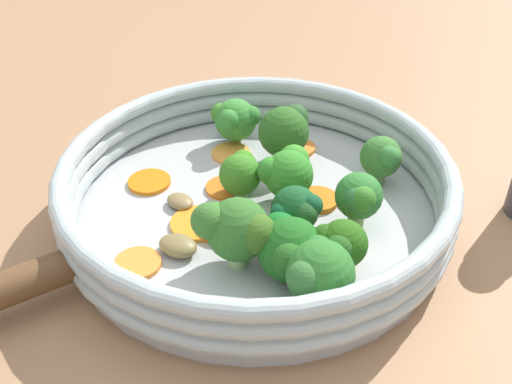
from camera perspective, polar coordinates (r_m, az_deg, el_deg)
ground_plane at (r=0.51m, az=0.00°, el=-2.62°), size 4.00×4.00×0.00m
skillet at (r=0.51m, az=0.00°, el=-2.01°), size 0.31×0.31×0.01m
skillet_rim_wall at (r=0.49m, az=0.00°, el=0.76°), size 0.33×0.33×0.05m
skillet_rivet_left at (r=0.49m, az=-16.86°, el=-4.48°), size 0.01×0.01×0.01m
skillet_rivet_right at (r=0.44m, az=-13.99°, el=-9.39°), size 0.01×0.01×0.01m
carrot_slice_0 at (r=0.58m, az=3.71°, el=4.30°), size 0.04×0.04×0.00m
carrot_slice_1 at (r=0.45m, az=3.82°, el=-6.28°), size 0.04×0.04×0.00m
carrot_slice_2 at (r=0.46m, az=7.17°, el=-5.36°), size 0.07×0.07×0.01m
carrot_slice_3 at (r=0.51m, az=5.91°, el=-0.75°), size 0.05×0.05×0.00m
carrot_slice_4 at (r=0.54m, az=-10.13°, el=0.96°), size 0.04×0.04×0.00m
carrot_slice_5 at (r=0.46m, az=-11.22°, el=-6.71°), size 0.05×0.05×0.00m
carrot_slice_6 at (r=0.49m, az=-5.58°, el=-2.98°), size 0.06×0.06×0.00m
carrot_slice_7 at (r=0.48m, az=-3.23°, el=-3.28°), size 0.06×0.06×0.01m
carrot_slice_8 at (r=0.57m, az=-2.42°, el=3.71°), size 0.04×0.04×0.00m
carrot_slice_9 at (r=0.53m, az=-2.94°, el=0.41°), size 0.04×0.04×0.00m
carrot_slice_10 at (r=0.55m, az=3.21°, el=2.19°), size 0.04×0.04×0.00m
carrot_slice_11 at (r=0.46m, az=3.69°, el=-5.26°), size 0.06×0.06×0.00m
broccoli_floret_0 at (r=0.47m, az=9.74°, el=-0.56°), size 0.04×0.04×0.05m
broccoli_floret_1 at (r=0.40m, az=5.96°, el=-7.61°), size 0.05×0.05×0.05m
broccoli_floret_2 at (r=0.55m, az=2.89°, el=5.87°), size 0.05×0.05×0.06m
broccoli_floret_3 at (r=0.53m, az=11.96°, el=3.22°), size 0.04×0.04×0.05m
broccoli_floret_4 at (r=0.43m, az=-1.87°, el=-3.55°), size 0.06×0.05×0.06m
broccoli_floret_5 at (r=0.46m, az=3.82°, el=-1.81°), size 0.04×0.04×0.05m
broccoli_floret_6 at (r=0.58m, az=-2.01°, el=6.94°), size 0.05×0.05×0.05m
broccoli_floret_7 at (r=0.42m, az=3.31°, el=-5.42°), size 0.06×0.05×0.05m
broccoli_floret_8 at (r=0.51m, az=-1.43°, el=1.87°), size 0.04×0.04×0.04m
broccoli_floret_9 at (r=0.50m, az=3.00°, el=1.92°), size 0.05×0.05×0.05m
broccoli_floret_10 at (r=0.42m, az=7.97°, el=-4.96°), size 0.04×0.04×0.05m
mushroom_piece_0 at (r=0.46m, az=-7.44°, el=-5.09°), size 0.03×0.03×0.01m
mushroom_piece_1 at (r=0.51m, az=-7.24°, el=-0.89°), size 0.03×0.03×0.01m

